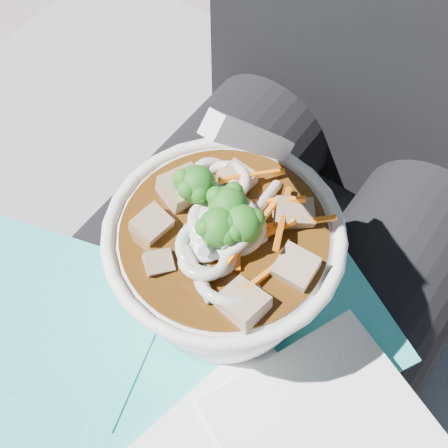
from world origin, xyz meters
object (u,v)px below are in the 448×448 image
Objects in this scene: person_body at (275,251)px; plastic_bag at (169,339)px; stone_ledge at (282,336)px; udon_bowl at (224,256)px; lap at (213,345)px.

person_body reaches higher than plastic_bag.
plastic_bag is at bearing -93.32° from stone_ledge.
plastic_bag is at bearing -103.17° from udon_bowl.
person_body is 2.92× the size of plastic_bag.
stone_ledge is 2.08× the size of lap.
stone_ledge is 5.08× the size of udon_bowl.
person_body is 4.96× the size of udon_bowl.
udon_bowl is at bearing -89.10° from person_body.
stone_ledge is 0.41m from plastic_bag.
plastic_bag is (-0.01, -0.19, 0.36)m from stone_ledge.
udon_bowl is (0.00, -0.14, 0.42)m from stone_ledge.
stone_ledge is at bearing 90.52° from udon_bowl.
person_body is (0.00, 0.09, 0.03)m from lap.
stone_ledge is at bearing 86.68° from plastic_bag.
udon_bowl reaches higher than lap.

